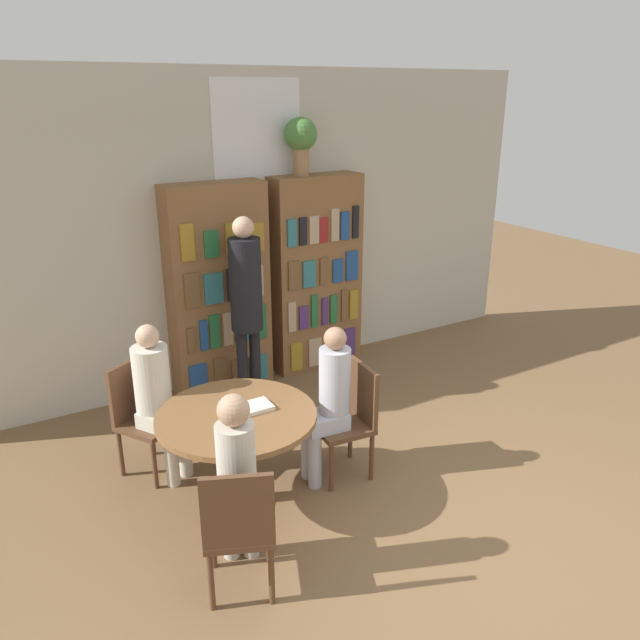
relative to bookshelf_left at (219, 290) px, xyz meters
name	(u,v)px	position (x,y,z in m)	size (l,w,h in m)	color
ground_plane	(486,550)	(0.53, -3.10, -1.00)	(16.00, 16.00, 0.00)	brown
wall_back	(259,228)	(0.53, 0.19, 0.50)	(6.40, 0.07, 3.00)	beige
bookshelf_left	(219,290)	(0.00, 0.00, 0.00)	(0.95, 0.34, 2.01)	brown
bookshelf_right	(316,274)	(1.07, 0.00, 0.00)	(0.95, 0.34, 2.01)	brown
flower_vase	(301,139)	(0.91, 0.00, 1.35)	(0.32, 0.32, 0.54)	#997047
reading_table	(237,430)	(-0.62, -1.81, -0.42)	(1.11, 1.11, 0.71)	brown
chair_near_camera	(239,525)	(-0.97, -2.63, -0.51)	(0.53, 0.53, 0.88)	brown
chair_left_side	(142,412)	(-1.08, -1.05, -0.51)	(0.55, 0.55, 0.88)	brown
chair_far_side	(351,415)	(0.27, -1.89, -0.51)	(0.43, 0.43, 0.88)	brown
seated_reader_left	(157,393)	(-0.98, -1.20, -0.31)	(0.39, 0.41, 1.22)	beige
seated_reader_right	(329,398)	(0.08, -1.88, -0.33)	(0.37, 0.26, 1.22)	#B2B7C6
seated_reader_back	(237,476)	(-0.90, -2.46, -0.31)	(0.33, 0.38, 1.24)	beige
librarian_standing	(246,295)	(0.06, -0.50, 0.09)	(0.29, 0.56, 1.79)	black
open_book_on_table	(254,407)	(-0.49, -1.82, -0.27)	(0.24, 0.18, 0.03)	silver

